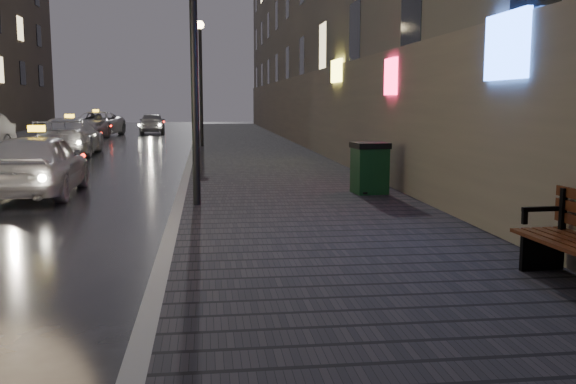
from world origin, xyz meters
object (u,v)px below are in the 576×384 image
at_px(lamp_far, 201,67).
at_px(trash_bin, 370,167).
at_px(car_far, 152,123).
at_px(taxi_far, 96,124).
at_px(taxi_near, 38,164).
at_px(taxi_mid, 70,136).
at_px(lamp_near, 193,21).

xyz_separation_m(lamp_far, trash_bin, (3.57, -14.93, -2.80)).
bearing_deg(trash_bin, car_far, 98.20).
bearing_deg(lamp_far, taxi_far, 118.24).
height_order(lamp_far, car_far, lamp_far).
relative_size(trash_bin, taxi_near, 0.26).
relative_size(taxi_far, car_far, 1.32).
bearing_deg(lamp_far, taxi_near, -104.61).
bearing_deg(taxi_near, taxi_mid, -82.78).
xyz_separation_m(lamp_far, taxi_far, (-6.35, 11.82, -2.76)).
distance_m(lamp_near, trash_bin, 4.66).
bearing_deg(taxi_near, trash_bin, 166.51).
distance_m(lamp_far, taxi_near, 14.06).
bearing_deg(lamp_far, lamp_near, -90.00).
distance_m(lamp_near, lamp_far, 16.00).
distance_m(lamp_near, taxi_far, 28.67).
distance_m(taxi_mid, taxi_far, 13.99).
height_order(taxi_mid, taxi_far, taxi_far).
xyz_separation_m(taxi_near, taxi_mid, (-1.57, 11.23, 0.02)).
bearing_deg(lamp_near, taxi_mid, 109.98).
bearing_deg(taxi_far, lamp_far, -54.39).
xyz_separation_m(lamp_far, taxi_near, (-3.48, -13.33, -2.79)).
distance_m(trash_bin, car_far, 30.09).
bearing_deg(taxi_mid, car_far, -97.59).
bearing_deg(taxi_near, lamp_near, 141.77).
distance_m(lamp_far, taxi_mid, 6.13).
bearing_deg(taxi_near, lamp_far, -105.37).
height_order(lamp_near, taxi_near, lamp_near).
xyz_separation_m(trash_bin, taxi_mid, (-8.62, 12.82, 0.03)).
xyz_separation_m(lamp_near, taxi_mid, (-5.05, 13.89, -2.77)).
xyz_separation_m(lamp_far, car_far, (-3.26, 14.38, -2.81)).
xyz_separation_m(taxi_mid, car_far, (1.79, 16.49, -0.04)).
bearing_deg(taxi_far, car_far, 46.99).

